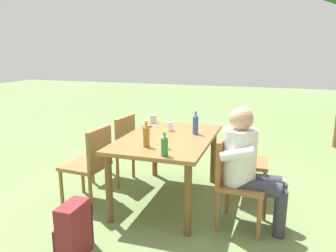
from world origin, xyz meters
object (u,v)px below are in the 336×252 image
person_in_white_shirt (248,162)px  backpack_by_near_side (73,232)px  chair_far_right (235,177)px  cup_white (165,142)px  bottle_amber (146,136)px  cup_steel (154,119)px  bottle_green (165,145)px  table_knife (152,126)px  bottle_blue (196,124)px  chair_near_right (91,161)px  chair_far_left (242,157)px  cup_terracotta (146,129)px  cup_glass (170,126)px  dining_table (168,145)px  backpack_by_far_side (74,232)px  chair_near_left (118,145)px

person_in_white_shirt → backpack_by_near_side: person_in_white_shirt is taller
chair_far_right → cup_white: 0.76m
bottle_amber → cup_steel: bearing=-163.7°
bottle_green → table_knife: 1.17m
bottle_amber → bottle_blue: bearing=151.0°
chair_near_right → chair_far_left: same height
person_in_white_shirt → cup_terracotta: (-0.42, -1.19, 0.13)m
chair_far_right → cup_glass: 1.06m
dining_table → backpack_by_far_side: dining_table is taller
table_knife → backpack_by_far_side: (1.60, -0.11, -0.57)m
bottle_blue → cup_glass: bearing=-100.8°
bottle_amber → chair_near_right: bearing=-97.6°
bottle_blue → chair_near_left: bearing=-96.7°
chair_far_right → backpack_by_near_side: size_ratio=1.83×
chair_far_left → cup_white: chair_far_left is taller
bottle_green → cup_terracotta: bearing=-147.4°
bottle_amber → bottle_green: 0.34m
table_knife → backpack_by_far_side: 1.70m
person_in_white_shirt → bottle_green: (0.32, -0.71, 0.19)m
cup_glass → backpack_by_far_side: 1.62m
dining_table → bottle_green: size_ratio=6.40×
chair_far_right → backpack_by_near_side: chair_far_right is taller
cup_glass → table_knife: cup_glass is taller
chair_far_left → cup_terracotta: 1.14m
chair_far_left → bottle_amber: size_ratio=3.28×
bottle_blue → cup_glass: size_ratio=2.63×
cup_steel → backpack_by_near_side: 1.92m
chair_far_left → person_in_white_shirt: size_ratio=0.74×
cup_terracotta → table_knife: cup_terracotta is taller
person_in_white_shirt → cup_terracotta: 1.27m
person_in_white_shirt → cup_terracotta: person_in_white_shirt is taller
chair_near_right → table_knife: bearing=149.3°
dining_table → chair_near_left: size_ratio=1.69×
bottle_green → chair_near_left: bearing=-135.4°
cup_steel → table_knife: size_ratio=0.45×
backpack_by_far_side → table_knife: bearing=175.9°
chair_far_right → cup_terracotta: bearing=-111.1°
bottle_green → backpack_by_near_side: bearing=-44.1°
person_in_white_shirt → backpack_by_near_side: size_ratio=2.48×
dining_table → cup_glass: size_ratio=13.93×
backpack_by_near_side → cup_steel: bearing=178.7°
bottle_blue → cup_steel: 0.74m
bottle_green → chair_far_left: bearing=148.3°
cup_white → chair_near_left: bearing=-130.3°
chair_far_left → table_knife: bearing=-93.9°
cup_steel → backpack_by_far_side: bearing=-2.4°
bottle_green → table_knife: bearing=-154.1°
bottle_green → backpack_by_far_side: size_ratio=0.60×
dining_table → bottle_amber: size_ratio=5.53×
chair_far_right → backpack_by_far_side: size_ratio=2.26×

